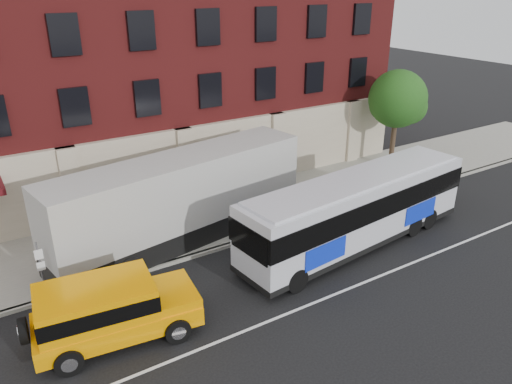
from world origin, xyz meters
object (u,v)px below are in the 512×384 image
city_bus (357,208)px  yellow_suv (108,308)px  shipping_container (181,201)px  street_tree (398,101)px  sign_pole (41,267)px

city_bus → yellow_suv: bearing=-177.3°
yellow_suv → shipping_container: bearing=45.4°
street_tree → yellow_suv: (-20.58, -6.91, -3.15)m
city_bus → yellow_suv: 11.61m
yellow_suv → sign_pole: bearing=112.2°
shipping_container → sign_pole: bearing=-167.2°
shipping_container → city_bus: bearing=-34.0°
sign_pole → street_tree: bearing=8.6°
sign_pole → yellow_suv: sign_pole is taller
city_bus → shipping_container: (-6.64, 4.48, 0.20)m
street_tree → yellow_suv: bearing=-161.5°
sign_pole → yellow_suv: 3.86m
street_tree → city_bus: street_tree is taller
city_bus → shipping_container: bearing=146.0°
shipping_container → yellow_suv: bearing=-134.6°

